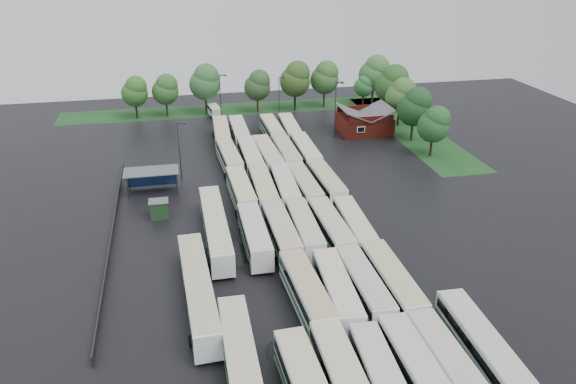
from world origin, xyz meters
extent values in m
plane|color=black|center=(0.00, 0.00, 0.00)|extent=(160.00, 160.00, 0.00)
cube|color=maroon|center=(24.00, 42.80, 1.70)|extent=(10.00, 8.00, 3.40)
cube|color=#4C4F51|center=(21.50, 42.80, 4.30)|extent=(5.07, 8.60, 2.19)
cube|color=#4C4F51|center=(26.50, 42.80, 4.30)|extent=(5.07, 8.60, 2.19)
cube|color=maroon|center=(24.00, 38.80, 3.90)|extent=(9.00, 0.20, 1.20)
cube|color=silver|center=(22.00, 38.75, 2.00)|extent=(1.60, 0.12, 1.20)
cylinder|color=#2D2D30|center=(-20.80, 20.00, 1.70)|extent=(0.16, 0.16, 3.40)
cylinder|color=#2D2D30|center=(-13.60, 20.00, 1.70)|extent=(0.16, 0.16, 3.40)
cylinder|color=#2D2D30|center=(-20.80, 23.20, 1.70)|extent=(0.16, 0.16, 3.40)
cylinder|color=#2D2D30|center=(-13.60, 23.20, 1.70)|extent=(0.16, 0.16, 3.40)
cube|color=#4C4F51|center=(-17.20, 21.60, 3.50)|extent=(8.20, 4.20, 0.15)
cube|color=navy|center=(-17.20, 23.50, 1.60)|extent=(7.60, 0.08, 2.60)
cube|color=#19371A|center=(-16.20, 12.60, 1.25)|extent=(2.50, 2.00, 2.50)
cube|color=#4C4F51|center=(-16.20, 12.60, 2.56)|extent=(2.70, 2.20, 0.12)
cube|color=#164017|center=(2.00, 64.80, 0.01)|extent=(80.00, 10.00, 0.01)
cube|color=#164017|center=(34.00, 42.80, 0.01)|extent=(10.00, 50.00, 0.01)
cube|color=#2D2D30|center=(-22.20, 8.00, 0.60)|extent=(0.10, 50.00, 1.20)
cube|color=beige|center=(-4.28, -26.03, 3.57)|extent=(3.15, 12.90, 0.13)
cylinder|color=black|center=(-4.28, -21.80, 0.49)|extent=(2.80, 1.06, 1.06)
cube|color=white|center=(-1.08, -25.70, 2.04)|extent=(2.80, 13.41, 3.07)
cube|color=black|center=(-1.08, -25.70, 2.65)|extent=(2.87, 12.88, 0.98)
cube|color=beige|center=(-1.08, -25.70, 3.63)|extent=(2.69, 13.01, 0.13)
cylinder|color=black|center=(-1.08, -21.41, 0.50)|extent=(2.85, 1.07, 1.07)
cube|color=white|center=(2.05, -26.13, 1.93)|extent=(3.28, 12.81, 2.91)
cube|color=black|center=(2.05, -26.13, 2.51)|extent=(3.32, 12.31, 0.93)
cube|color=beige|center=(2.05, -26.13, 3.44)|extent=(3.16, 12.43, 0.13)
cylinder|color=black|center=(2.05, -22.07, 0.48)|extent=(2.70, 1.02, 1.02)
cube|color=white|center=(5.38, -25.72, 1.97)|extent=(2.75, 12.97, 2.97)
cube|color=black|center=(5.38, -25.72, 2.57)|extent=(2.81, 12.46, 0.95)
cube|color=#236738|center=(5.38, -25.72, 1.32)|extent=(2.80, 12.71, 0.65)
cube|color=beige|center=(5.38, -25.72, 3.51)|extent=(2.64, 12.58, 0.13)
cylinder|color=black|center=(5.38, -21.57, 0.49)|extent=(2.75, 1.04, 1.04)
cube|color=white|center=(8.21, -25.75, 1.99)|extent=(2.72, 13.07, 2.99)
cube|color=black|center=(8.21, -25.75, 2.59)|extent=(2.79, 12.54, 0.96)
cube|color=#256738|center=(8.21, -25.75, 1.33)|extent=(2.78, 12.80, 0.66)
cube|color=#B5AE9B|center=(8.21, -25.75, 3.54)|extent=(2.61, 12.67, 0.13)
cylinder|color=black|center=(8.21, -21.57, 0.49)|extent=(2.78, 1.05, 1.05)
cube|color=white|center=(-1.10, -12.35, 2.00)|extent=(3.31, 13.26, 3.01)
cube|color=black|center=(-1.10, -12.35, 2.60)|extent=(3.36, 12.74, 0.96)
cube|color=#28603A|center=(-1.10, -12.35, 1.34)|extent=(3.36, 13.00, 0.66)
cube|color=tan|center=(-1.10, -12.35, 3.56)|extent=(3.19, 12.86, 0.13)
cylinder|color=black|center=(-1.10, -16.56, 0.49)|extent=(2.79, 1.05, 1.05)
cylinder|color=black|center=(-1.10, -8.14, 0.49)|extent=(2.79, 1.05, 1.05)
cube|color=white|center=(2.06, -12.62, 1.98)|extent=(3.36, 13.13, 2.98)
cube|color=black|center=(2.06, -12.62, 2.57)|extent=(3.40, 12.61, 0.95)
cube|color=#1D5B2E|center=(2.06, -12.62, 1.32)|extent=(3.40, 12.87, 0.66)
cube|color=beige|center=(2.06, -12.62, 3.52)|extent=(3.23, 12.73, 0.13)
cylinder|color=black|center=(2.06, -16.79, 0.49)|extent=(2.76, 1.04, 1.04)
cylinder|color=black|center=(2.06, -8.46, 0.49)|extent=(2.76, 1.04, 1.04)
cube|color=white|center=(5.16, -12.17, 1.95)|extent=(2.71, 12.85, 2.94)
cube|color=black|center=(5.16, -12.17, 2.54)|extent=(2.78, 12.34, 0.94)
cube|color=#2C6739|center=(5.16, -12.17, 1.31)|extent=(2.77, 12.59, 0.65)
cube|color=#B5AF9F|center=(5.16, -12.17, 3.48)|extent=(2.61, 12.46, 0.13)
cylinder|color=black|center=(5.16, -16.28, 0.48)|extent=(2.73, 1.03, 1.03)
cylinder|color=black|center=(5.16, -8.06, 0.48)|extent=(2.73, 1.03, 1.03)
cube|color=white|center=(8.32, -12.26, 2.02)|extent=(2.80, 13.29, 3.04)
cube|color=black|center=(8.32, -12.26, 2.63)|extent=(2.86, 12.75, 0.97)
cube|color=#186C30|center=(8.32, -12.26, 1.35)|extent=(2.85, 13.02, 0.67)
cube|color=#BEB684|center=(8.32, -12.26, 3.60)|extent=(2.68, 12.89, 0.13)
cylinder|color=black|center=(8.32, -16.51, 0.50)|extent=(2.82, 1.06, 1.06)
cylinder|color=black|center=(8.32, -8.01, 0.50)|extent=(2.82, 1.06, 1.06)
cube|color=white|center=(-4.51, 1.19, 1.97)|extent=(2.78, 12.98, 2.97)
cube|color=black|center=(-4.51, 1.19, 2.57)|extent=(2.84, 12.47, 0.95)
cube|color=#1A632E|center=(-4.51, 1.19, 1.32)|extent=(2.83, 12.73, 0.65)
cube|color=beige|center=(-4.51, 1.19, 3.51)|extent=(2.67, 12.59, 0.13)
cylinder|color=black|center=(-4.51, -2.96, 0.49)|extent=(2.76, 1.04, 1.04)
cylinder|color=black|center=(-4.51, 5.34, 0.49)|extent=(2.76, 1.04, 1.04)
cube|color=white|center=(-1.16, 1.33, 2.00)|extent=(2.85, 13.15, 3.01)
cube|color=black|center=(-1.16, 1.33, 2.60)|extent=(2.91, 12.62, 0.96)
cube|color=#276C39|center=(-1.16, 1.33, 1.33)|extent=(2.91, 12.89, 0.66)
cube|color=#B9AF96|center=(-1.16, 1.33, 3.55)|extent=(2.74, 12.75, 0.13)
cylinder|color=black|center=(-1.16, -2.87, 0.49)|extent=(2.79, 1.05, 1.05)
cylinder|color=black|center=(-1.16, 5.53, 0.49)|extent=(2.79, 1.05, 1.05)
cube|color=white|center=(1.91, 1.46, 1.95)|extent=(2.98, 12.86, 2.93)
cube|color=black|center=(1.91, 1.46, 2.53)|extent=(3.03, 12.35, 0.94)
cube|color=#115922|center=(1.91, 1.46, 1.30)|extent=(3.03, 12.60, 0.65)
cube|color=#BDB693|center=(1.91, 1.46, 3.47)|extent=(2.86, 12.47, 0.13)
cylinder|color=black|center=(1.91, -2.63, 0.48)|extent=(2.72, 1.02, 1.02)
cylinder|color=black|center=(1.91, 5.56, 0.48)|extent=(2.72, 1.02, 1.02)
cube|color=white|center=(5.25, 0.99, 1.97)|extent=(2.93, 12.99, 2.97)
cube|color=black|center=(5.25, 0.99, 2.56)|extent=(2.99, 12.48, 0.95)
cube|color=#275E32|center=(5.25, 0.99, 1.32)|extent=(2.98, 12.74, 0.65)
cube|color=#BBB79B|center=(5.25, 0.99, 3.51)|extent=(2.82, 12.60, 0.13)
cylinder|color=black|center=(5.25, -3.15, 0.49)|extent=(2.75, 1.04, 1.04)
cylinder|color=black|center=(5.25, 5.14, 0.49)|extent=(2.75, 1.04, 1.04)
cube|color=white|center=(8.37, 0.88, 1.93)|extent=(3.13, 12.77, 2.91)
cube|color=black|center=(8.37, 0.88, 2.51)|extent=(3.17, 12.27, 0.93)
cube|color=#196528|center=(8.37, 0.88, 1.29)|extent=(3.17, 12.52, 0.64)
cube|color=beige|center=(8.37, 0.88, 3.43)|extent=(3.01, 12.39, 0.13)
cylinder|color=black|center=(8.37, -3.18, 0.48)|extent=(2.69, 1.01, 1.01)
cylinder|color=black|center=(8.37, 4.93, 0.48)|extent=(2.69, 1.01, 1.01)
cube|color=white|center=(-4.42, 14.79, 1.95)|extent=(3.01, 12.90, 2.94)
cube|color=black|center=(-4.42, 14.79, 2.54)|extent=(3.06, 12.39, 0.94)
cube|color=#286B39|center=(-4.42, 14.79, 1.30)|extent=(3.05, 12.64, 0.65)
cube|color=beige|center=(-4.42, 14.79, 3.48)|extent=(2.89, 12.51, 0.13)
cylinder|color=black|center=(-4.42, 10.68, 0.48)|extent=(2.73, 1.03, 1.03)
cylinder|color=black|center=(-4.42, 18.89, 0.48)|extent=(2.73, 1.03, 1.03)
cube|color=white|center=(-1.19, 14.87, 2.01)|extent=(3.01, 13.28, 3.03)
cube|color=black|center=(-1.19, 14.87, 2.62)|extent=(3.07, 12.75, 0.97)
cube|color=#255832|center=(-1.19, 14.87, 1.35)|extent=(3.06, 13.02, 0.67)
cube|color=#C5BC85|center=(-1.19, 14.87, 3.58)|extent=(2.90, 12.88, 0.13)
cylinder|color=black|center=(-1.19, 10.64, 0.50)|extent=(2.81, 1.06, 1.06)
cylinder|color=black|center=(-1.19, 19.11, 0.50)|extent=(2.81, 1.06, 1.06)
cube|color=white|center=(2.07, 14.68, 1.99)|extent=(3.27, 13.21, 3.00)
cube|color=black|center=(2.07, 14.68, 2.59)|extent=(3.32, 12.69, 0.96)
cube|color=#26673A|center=(2.07, 14.68, 1.33)|extent=(3.32, 12.95, 0.66)
cube|color=beige|center=(2.07, 14.68, 3.55)|extent=(3.15, 12.81, 0.13)
cylinder|color=black|center=(2.07, 10.48, 0.49)|extent=(2.79, 1.05, 1.05)
cylinder|color=black|center=(2.07, 18.88, 0.49)|extent=(2.79, 1.05, 1.05)
cube|color=white|center=(5.01, 14.71, 1.95)|extent=(2.95, 12.86, 2.93)
cube|color=black|center=(5.01, 14.71, 2.53)|extent=(3.01, 12.35, 0.94)
cube|color=#155923|center=(5.01, 14.71, 1.30)|extent=(3.00, 12.61, 0.65)
cube|color=#B6AE92|center=(5.01, 14.71, 3.47)|extent=(2.84, 12.48, 0.13)
cylinder|color=black|center=(5.01, 10.61, 0.48)|extent=(2.72, 1.02, 1.02)
cylinder|color=black|center=(5.01, 18.80, 0.48)|extent=(2.72, 1.02, 1.02)
cube|color=white|center=(8.50, 15.10, 1.97)|extent=(3.05, 13.04, 2.97)
cube|color=black|center=(8.50, 15.10, 2.57)|extent=(3.10, 12.52, 0.95)
cube|color=#18602B|center=(8.50, 15.10, 1.32)|extent=(3.09, 12.78, 0.65)
cube|color=tan|center=(8.50, 15.10, 3.51)|extent=(2.93, 12.65, 0.13)
cylinder|color=black|center=(8.50, 10.95, 0.49)|extent=(2.76, 1.04, 1.04)
cylinder|color=black|center=(8.50, 19.25, 0.49)|extent=(2.76, 1.04, 1.04)
cube|color=white|center=(-4.58, 28.70, 1.95)|extent=(3.32, 12.96, 2.94)
cube|color=black|center=(-4.58, 28.70, 2.54)|extent=(3.36, 12.45, 0.94)
cube|color=#236036|center=(-4.58, 28.70, 1.31)|extent=(3.36, 12.71, 0.65)
cube|color=#BBB29A|center=(-4.58, 28.70, 3.48)|extent=(3.19, 12.57, 0.13)
cylinder|color=black|center=(-4.58, 24.59, 0.48)|extent=(2.73, 1.03, 1.03)
cylinder|color=black|center=(-4.58, 32.81, 0.48)|extent=(2.73, 1.03, 1.03)
cube|color=white|center=(-1.11, 28.41, 1.99)|extent=(2.73, 13.07, 2.99)
cube|color=black|center=(-1.11, 28.41, 2.59)|extent=(2.79, 12.54, 0.96)
cube|color=#235E33|center=(-1.11, 28.41, 1.33)|extent=(2.78, 12.81, 0.66)
cube|color=beige|center=(-1.11, 28.41, 3.54)|extent=(2.62, 12.68, 0.13)
cylinder|color=black|center=(-1.11, 24.23, 0.49)|extent=(2.78, 1.05, 1.05)
cylinder|color=black|center=(-1.11, 32.59, 0.49)|extent=(2.78, 1.05, 1.05)
cube|color=white|center=(1.84, 28.29, 2.04)|extent=(3.24, 13.49, 3.07)
cube|color=black|center=(1.84, 28.29, 2.65)|extent=(3.29, 12.95, 0.98)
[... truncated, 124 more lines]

